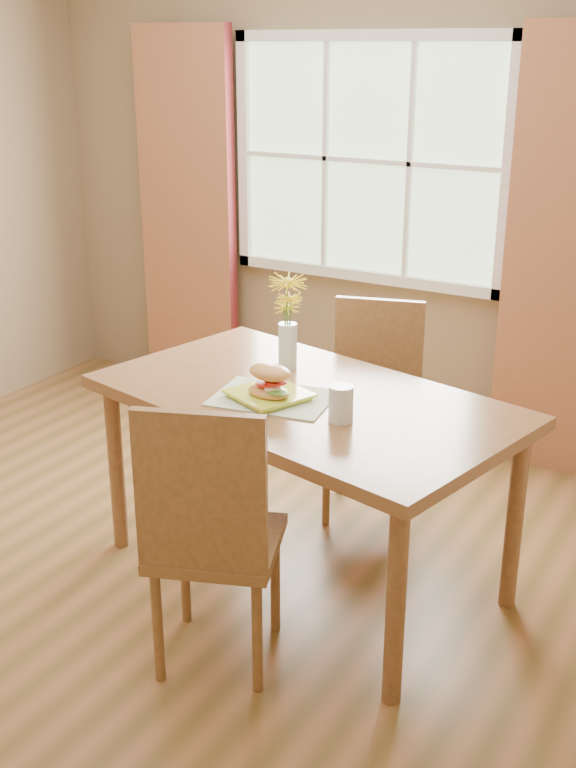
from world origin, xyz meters
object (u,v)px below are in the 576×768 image
at_px(dining_table, 305,415).
at_px(croissant_sandwich, 270,382).
at_px(chair_far, 374,398).
at_px(water_glass, 341,404).
at_px(chair_near, 210,530).
at_px(flower_vase, 288,313).

bearing_deg(dining_table, croissant_sandwich, -107.89).
bearing_deg(chair_far, water_glass, -89.31).
bearing_deg(croissant_sandwich, chair_near, -74.56).
xyz_separation_m(chair_far, croissant_sandwich, (-0.05, -0.84, 0.35)).
xyz_separation_m(dining_table, chair_far, (-0.02, 0.70, -0.18)).
height_order(chair_far, croissant_sandwich, chair_far).
relative_size(chair_near, water_glass, 7.59).
height_order(chair_far, flower_vase, flower_vase).
xyz_separation_m(chair_near, chair_far, (-0.06, 1.41, -0.02)).
height_order(croissant_sandwich, water_glass, croissant_sandwich).
relative_size(chair_far, water_glass, 7.30).
xyz_separation_m(dining_table, chair_near, (0.03, -0.70, -0.16)).
xyz_separation_m(chair_near, water_glass, (0.21, 0.55, 0.30)).
bearing_deg(flower_vase, dining_table, -47.58).
xyz_separation_m(dining_table, water_glass, (0.24, -0.16, 0.15)).
relative_size(dining_table, chair_far, 1.83).
bearing_deg(water_glass, flower_vase, 139.08).
height_order(dining_table, croissant_sandwich, croissant_sandwich).
bearing_deg(chair_near, chair_far, 71.26).
relative_size(dining_table, chair_near, 1.76).
bearing_deg(chair_far, croissant_sandwich, -110.02).
bearing_deg(flower_vase, water_glass, -40.92).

